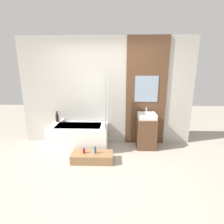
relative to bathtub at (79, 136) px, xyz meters
The scene contains 12 objects.
ground_plane 1.38m from the bathtub, 61.48° to the right, with size 12.00×12.00×0.00m, color #A39989.
wall_tiled_back 1.26m from the bathtub, 31.65° to the left, with size 4.20×0.06×2.60m, color #B7B2A8.
wall_wood_accent 1.93m from the bathtub, 12.17° to the left, with size 0.97×0.04×2.60m.
bathtub is the anchor object (origin of this frame).
glass_shower_screen 1.08m from the bathtub, ahead, with size 0.01×0.48×1.16m, color silver.
wooden_step_bench 0.77m from the bathtub, 57.51° to the right, with size 0.85×0.37×0.18m, color olive.
vanity_cabinet 1.61m from the bathtub, ahead, with size 0.44×0.47×0.73m, color brown.
sink 1.68m from the bathtub, ahead, with size 0.42×0.38×0.24m.
vase_tall_dark 0.75m from the bathtub, 156.25° to the left, with size 0.08×0.08×0.27m.
vase_round_light 0.60m from the bathtub, 150.60° to the left, with size 0.10×0.10×0.10m, color white.
bottle_soap_primary 0.67m from the bathtub, 69.95° to the right, with size 0.05×0.05×0.10m.
bottle_soap_secondary 0.78m from the bathtub, 53.54° to the right, with size 0.05×0.05×0.14m.
Camera 1 is at (0.26, -2.68, 1.90)m, focal length 28.00 mm.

